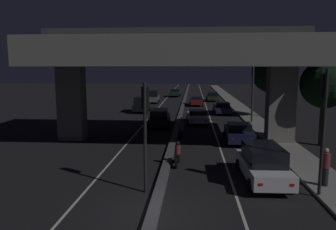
% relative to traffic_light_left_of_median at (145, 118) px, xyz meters
% --- Properties ---
extents(ground_plane, '(200.00, 200.00, 0.00)m').
position_rel_traffic_light_left_of_median_xyz_m(ground_plane, '(0.63, -2.13, -3.34)').
color(ground_plane, black).
extents(lane_line_left_inner, '(0.12, 126.00, 0.00)m').
position_rel_traffic_light_left_of_median_xyz_m(lane_line_left_inner, '(-2.72, 32.87, -3.34)').
color(lane_line_left_inner, beige).
rests_on(lane_line_left_inner, ground_plane).
extents(lane_line_right_inner, '(0.12, 126.00, 0.00)m').
position_rel_traffic_light_left_of_median_xyz_m(lane_line_right_inner, '(3.98, 32.87, -3.34)').
color(lane_line_right_inner, beige).
rests_on(lane_line_right_inner, ground_plane).
extents(median_divider, '(0.46, 126.00, 0.21)m').
position_rel_traffic_light_left_of_median_xyz_m(median_divider, '(0.63, 32.87, -3.24)').
color(median_divider, '#4C4C51').
rests_on(median_divider, ground_plane).
extents(sidewalk_right, '(2.23, 126.00, 0.13)m').
position_rel_traffic_light_left_of_median_xyz_m(sidewalk_right, '(8.52, 25.87, -3.28)').
color(sidewalk_right, gray).
rests_on(sidewalk_right, ground_plane).
extents(elevated_overpass, '(19.72, 9.57, 8.40)m').
position_rel_traffic_light_left_of_median_xyz_m(elevated_overpass, '(0.63, 10.34, 2.96)').
color(elevated_overpass, slate).
rests_on(elevated_overpass, ground_plane).
extents(traffic_light_left_of_median, '(0.30, 0.49, 4.90)m').
position_rel_traffic_light_left_of_median_xyz_m(traffic_light_left_of_median, '(0.00, 0.00, 0.00)').
color(traffic_light_left_of_median, black).
rests_on(traffic_light_left_of_median, ground_plane).
extents(traffic_light_right_of_median, '(0.30, 0.49, 5.47)m').
position_rel_traffic_light_left_of_median_xyz_m(traffic_light_right_of_median, '(7.50, -0.01, 0.37)').
color(traffic_light_right_of_median, black).
rests_on(traffic_light_right_of_median, ground_plane).
extents(street_lamp, '(2.66, 0.32, 8.78)m').
position_rel_traffic_light_left_of_median_xyz_m(street_lamp, '(7.59, 18.90, 1.83)').
color(street_lamp, '#2D2D30').
rests_on(street_lamp, ground_plane).
extents(car_white_lead, '(2.12, 4.87, 1.78)m').
position_rel_traffic_light_left_of_median_xyz_m(car_white_lead, '(5.51, 1.80, -2.43)').
color(car_white_lead, silver).
rests_on(car_white_lead, ground_plane).
extents(car_dark_blue_second, '(2.13, 4.22, 1.44)m').
position_rel_traffic_light_left_of_median_xyz_m(car_dark_blue_second, '(5.50, 10.25, -2.61)').
color(car_dark_blue_second, '#141938').
rests_on(car_dark_blue_second, ground_plane).
extents(car_white_third, '(2.23, 4.69, 1.34)m').
position_rel_traffic_light_left_of_median_xyz_m(car_white_third, '(2.53, 18.61, -2.64)').
color(car_white_third, silver).
rests_on(car_white_third, ground_plane).
extents(car_dark_blue_fourth, '(2.06, 4.61, 1.38)m').
position_rel_traffic_light_left_of_median_xyz_m(car_dark_blue_fourth, '(5.62, 25.71, -2.64)').
color(car_dark_blue_fourth, '#141938').
rests_on(car_dark_blue_fourth, ground_plane).
extents(car_dark_red_fifth, '(2.03, 4.50, 1.32)m').
position_rel_traffic_light_left_of_median_xyz_m(car_dark_red_fifth, '(2.57, 34.18, -2.65)').
color(car_dark_red_fifth, '#591414').
rests_on(car_dark_red_fifth, ground_plane).
extents(car_dark_green_sixth, '(2.02, 4.68, 1.47)m').
position_rel_traffic_light_left_of_median_xyz_m(car_dark_green_sixth, '(5.33, 41.13, -2.56)').
color(car_dark_green_sixth, black).
rests_on(car_dark_green_sixth, ground_plane).
extents(car_black_lead_oncoming, '(2.13, 4.67, 1.62)m').
position_rel_traffic_light_left_of_median_xyz_m(car_black_lead_oncoming, '(-1.07, 16.54, -2.48)').
color(car_black_lead_oncoming, black).
rests_on(car_black_lead_oncoming, ground_plane).
extents(car_black_second_oncoming, '(1.89, 4.04, 1.97)m').
position_rel_traffic_light_left_of_median_xyz_m(car_black_second_oncoming, '(-4.30, 26.23, -2.32)').
color(car_black_second_oncoming, black).
rests_on(car_black_second_oncoming, ground_plane).
extents(car_grey_third_oncoming, '(2.04, 4.36, 2.00)m').
position_rel_traffic_light_left_of_median_xyz_m(car_grey_third_oncoming, '(-4.24, 37.29, -2.31)').
color(car_grey_third_oncoming, '#515459').
rests_on(car_grey_third_oncoming, ground_plane).
extents(car_dark_green_fourth_oncoming, '(2.16, 4.24, 1.44)m').
position_rel_traffic_light_left_of_median_xyz_m(car_dark_green_fourth_oncoming, '(-1.35, 48.81, -2.59)').
color(car_dark_green_fourth_oncoming, black).
rests_on(car_dark_green_fourth_oncoming, ground_plane).
extents(motorcycle_black_filtering_near, '(0.34, 1.75, 1.40)m').
position_rel_traffic_light_left_of_median_xyz_m(motorcycle_black_filtering_near, '(1.23, 4.08, -2.74)').
color(motorcycle_black_filtering_near, black).
rests_on(motorcycle_black_filtering_near, ground_plane).
extents(motorcycle_blue_filtering_mid, '(0.33, 1.85, 1.43)m').
position_rel_traffic_light_left_of_median_xyz_m(motorcycle_blue_filtering_mid, '(1.21, 11.90, -2.73)').
color(motorcycle_blue_filtering_mid, black).
rests_on(motorcycle_blue_filtering_mid, ground_plane).
extents(pedestrian_on_sidewalk, '(0.39, 0.39, 1.77)m').
position_rel_traffic_light_left_of_median_xyz_m(pedestrian_on_sidewalk, '(8.15, 1.03, -2.33)').
color(pedestrian_on_sidewalk, black).
rests_on(pedestrian_on_sidewalk, sidewalk_right).
extents(roadside_tree_kerbside_near, '(3.39, 3.39, 6.08)m').
position_rel_traffic_light_left_of_median_xyz_m(roadside_tree_kerbside_near, '(11.25, 9.67, 1.00)').
color(roadside_tree_kerbside_near, '#2D2116').
rests_on(roadside_tree_kerbside_near, ground_plane).
extents(roadside_tree_kerbside_mid, '(4.64, 4.64, 7.35)m').
position_rel_traffic_light_left_of_median_xyz_m(roadside_tree_kerbside_mid, '(10.78, 22.87, 1.68)').
color(roadside_tree_kerbside_mid, '#38281C').
rests_on(roadside_tree_kerbside_mid, ground_plane).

